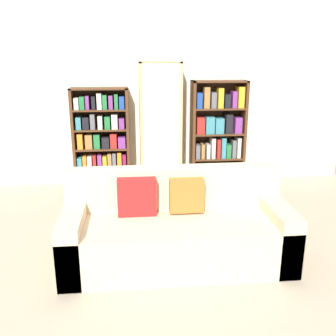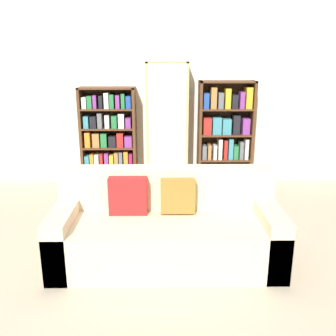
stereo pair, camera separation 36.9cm
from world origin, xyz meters
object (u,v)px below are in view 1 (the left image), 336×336
(couch, at_px, (176,231))
(display_cabinet, at_px, (160,126))
(wine_bottle, at_px, (219,204))
(bookshelf_left, at_px, (102,140))
(bookshelf_right, at_px, (218,135))

(couch, xyz_separation_m, display_cabinet, (0.03, 2.22, 0.60))
(wine_bottle, bearing_deg, bookshelf_left, 139.48)
(bookshelf_left, bearing_deg, bookshelf_right, 0.01)
(couch, xyz_separation_m, bookshelf_right, (0.89, 2.24, 0.45))
(bookshelf_right, bearing_deg, bookshelf_left, -179.99)
(bookshelf_left, xyz_separation_m, wine_bottle, (1.47, -1.26, -0.56))
(bookshelf_left, bearing_deg, wine_bottle, -40.52)
(wine_bottle, bearing_deg, display_cabinet, 116.31)
(couch, relative_size, bookshelf_left, 1.43)
(bookshelf_left, bearing_deg, display_cabinet, -1.08)
(couch, height_order, bookshelf_right, bookshelf_right)
(bookshelf_left, distance_m, bookshelf_right, 1.72)
(display_cabinet, bearing_deg, bookshelf_right, 1.08)
(bookshelf_left, relative_size, wine_bottle, 4.12)
(couch, relative_size, bookshelf_right, 1.35)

